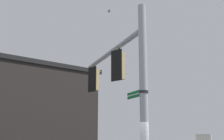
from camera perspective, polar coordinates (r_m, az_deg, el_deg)
name	(u,v)px	position (r m, az deg, el deg)	size (l,w,h in m)	color
signal_pole	(144,100)	(9.21, 6.27, -5.84)	(0.26, 0.26, 6.38)	#ADB2B7
mast_arm	(110,53)	(12.44, -0.40, 3.38)	(0.20, 0.20, 6.15)	#ADB2B7
traffic_light_nearest_pole	(120,66)	(11.30, 1.53, 0.81)	(0.54, 0.49, 1.31)	black
traffic_light_mid_inner	(95,80)	(14.26, -3.35, -1.91)	(0.54, 0.49, 1.31)	black
street_name_sign	(139,93)	(9.56, 5.26, -4.58)	(1.27, 0.72, 0.22)	#147238
bird_flying	(109,11)	(15.59, -0.57, 11.51)	(0.24, 0.21, 0.09)	gray
tree_by_storefront	(6,98)	(23.95, -20.13, -5.14)	(3.16, 3.16, 6.45)	#4C3823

